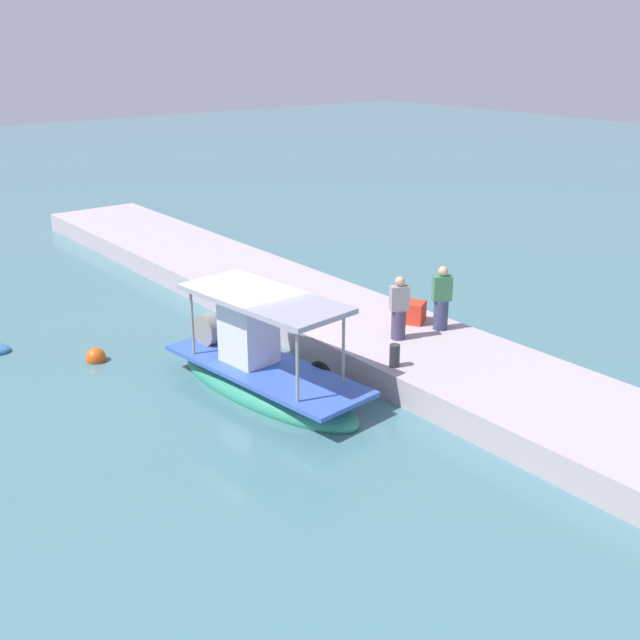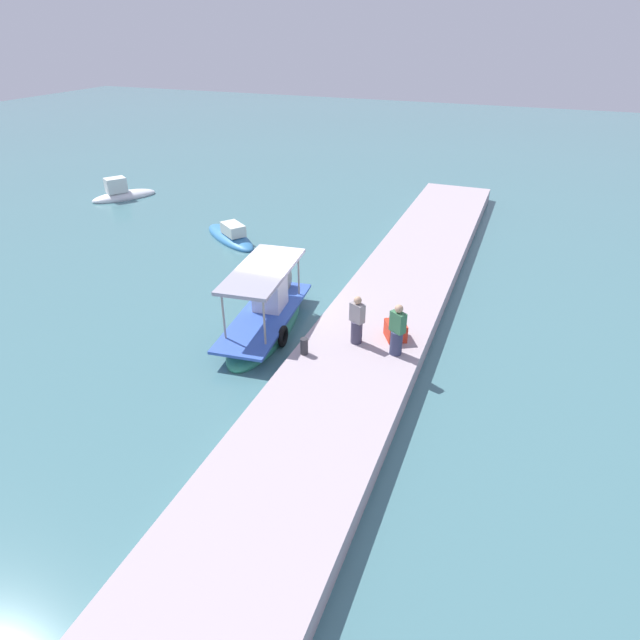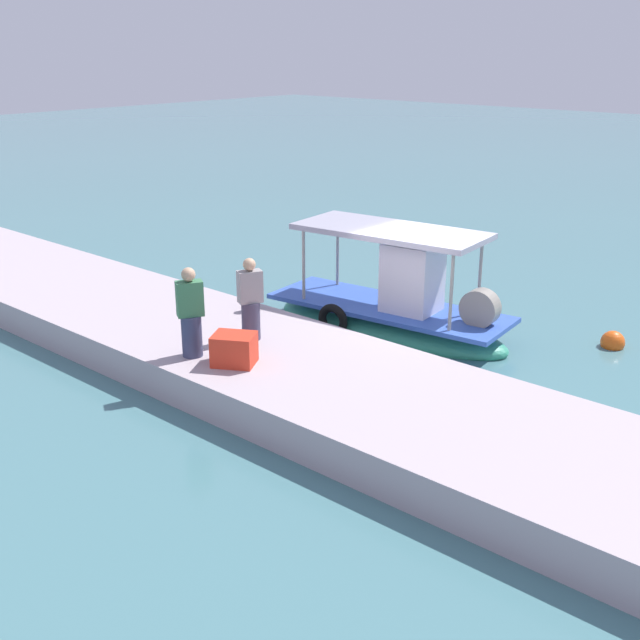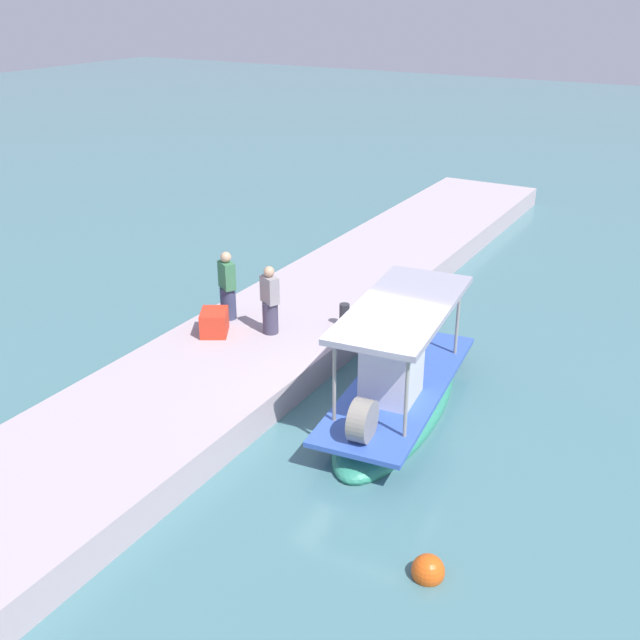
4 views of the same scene
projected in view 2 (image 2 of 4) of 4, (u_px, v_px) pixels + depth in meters
The scene contains 10 objects.
ground_plane at pixel (283, 319), 19.60m from camera, with size 120.00×120.00×0.00m, color #45757B.
dock_quay at pixel (376, 329), 18.30m from camera, with size 36.00×3.75×0.67m, color #B0A0A8.
main_fishing_boat at pixel (267, 317), 18.81m from camera, with size 5.86×2.43×2.70m.
fisherman_near_bollard at pixel (397, 332), 16.00m from camera, with size 0.51×0.54×1.68m.
fisherman_by_crate at pixel (357, 322), 16.58m from camera, with size 0.48×0.52×1.62m.
mooring_bollard at pixel (304, 346), 16.23m from camera, with size 0.24×0.24×0.53m, color #2D2D33.
cargo_crate at pixel (396, 331), 17.02m from camera, with size 0.74×0.59×0.56m, color red.
marker_buoy at pixel (260, 272), 23.03m from camera, with size 0.51×0.51×0.51m.
moored_boat_near at pixel (231, 236), 26.64m from camera, with size 3.60×4.35×1.15m.
moored_boat_mid at pixel (123, 194), 32.65m from camera, with size 3.99×3.29×1.54m.
Camera 2 is at (-15.38, -7.55, 9.63)m, focal length 29.95 mm.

